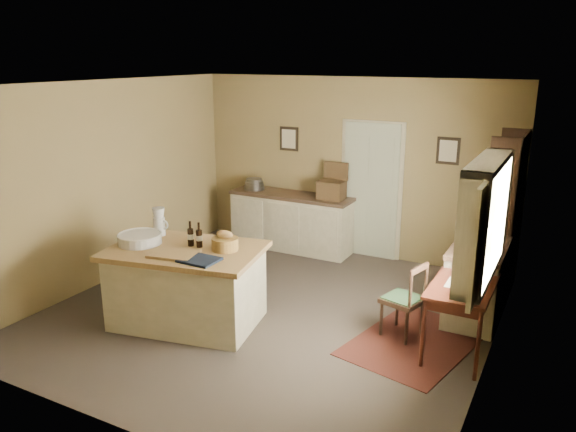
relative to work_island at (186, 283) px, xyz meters
name	(u,v)px	position (x,y,z in m)	size (l,w,h in m)	color
ground	(271,312)	(0.73, 0.67, -0.48)	(5.00, 5.00, 0.00)	#50453D
wall_back	(350,167)	(0.73, 3.17, 0.87)	(5.00, 0.10, 2.70)	olive
wall_front	(109,279)	(0.73, -1.83, 0.87)	(5.00, 0.10, 2.70)	olive
wall_left	(108,182)	(-1.77, 0.67, 0.87)	(0.10, 5.00, 2.70)	olive
wall_right	(499,236)	(3.23, 0.67, 0.87)	(0.10, 5.00, 2.70)	olive
ceiling	(268,84)	(0.73, 0.67, 2.22)	(5.00, 5.00, 0.00)	silver
door	(371,189)	(1.08, 3.14, 0.57)	(0.97, 0.06, 2.11)	#B4BC9F
framed_prints	(363,144)	(0.93, 3.15, 1.24)	(2.82, 0.02, 0.38)	black
window	(489,220)	(3.15, 0.47, 1.07)	(0.25, 1.99, 1.12)	beige
work_island	(186,283)	(0.00, 0.00, 0.00)	(1.88, 1.41, 1.20)	beige
sideboard	(292,220)	(-0.12, 2.87, 0.00)	(1.98, 0.56, 1.18)	beige
rug	(414,342)	(2.48, 0.75, -0.48)	(1.10, 1.60, 0.01)	#4C1B17
writing_desk	(462,293)	(2.93, 0.75, 0.19)	(0.60, 0.99, 0.82)	#35150E
desk_chair	(403,300)	(2.30, 0.84, -0.06)	(0.39, 0.39, 0.85)	black
right_cabinet	(476,282)	(2.93, 1.66, -0.02)	(0.60, 1.07, 0.99)	beige
shelving_unit	(507,215)	(3.08, 2.67, 0.56)	(0.35, 0.94, 2.08)	black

